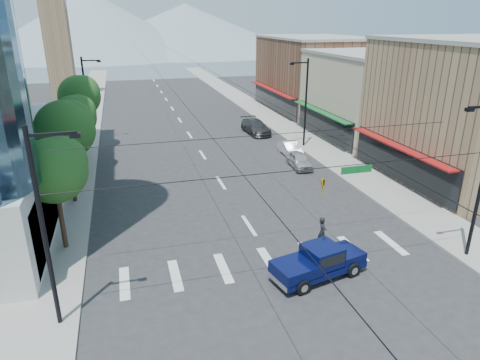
{
  "coord_description": "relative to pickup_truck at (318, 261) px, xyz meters",
  "views": [
    {
      "loc": [
        -7.29,
        -17.96,
        12.69
      ],
      "look_at": [
        -0.43,
        6.62,
        3.0
      ],
      "focal_mm": 32.0,
      "sensor_mm": 36.0,
      "label": 1
    }
  ],
  "objects": [
    {
      "name": "parked_car_near",
      "position": [
        5.96,
        16.55,
        -0.23
      ],
      "size": [
        1.87,
        4.06,
        1.35
      ],
      "primitive_type": "imported",
      "rotation": [
        0.0,
        0.0,
        -0.07
      ],
      "color": "#B0B0B5",
      "rests_on": "ground"
    },
    {
      "name": "parked_car_mid",
      "position": [
        6.54,
        20.14,
        -0.25
      ],
      "size": [
        1.53,
        4.07,
        1.33
      ],
      "primitive_type": "imported",
      "rotation": [
        0.0,
        0.0,
        -0.03
      ],
      "color": "silver",
      "rests_on": "ground"
    },
    {
      "name": "sidewalk_right",
      "position": [
        10.23,
        40.6,
        -0.83
      ],
      "size": [
        4.0,
        120.0,
        0.15
      ],
      "primitive_type": "cube",
      "color": "gray",
      "rests_on": "ground"
    },
    {
      "name": "signal_rig",
      "position": [
        -1.57,
        -0.4,
        3.74
      ],
      "size": [
        21.8,
        0.2,
        9.0
      ],
      "color": "black",
      "rests_on": "ground"
    },
    {
      "name": "lamp_pole_nw",
      "position": [
        -12.43,
        30.6,
        4.03
      ],
      "size": [
        2.0,
        0.25,
        9.0
      ],
      "color": "black",
      "rests_on": "ground"
    },
    {
      "name": "sidewalk_left",
      "position": [
        -13.77,
        40.6,
        -0.83
      ],
      "size": [
        4.0,
        120.0,
        0.15
      ],
      "primitive_type": "cube",
      "color": "gray",
      "rests_on": "ground"
    },
    {
      "name": "tree_far",
      "position": [
        -12.84,
        27.69,
        4.69
      ],
      "size": [
        4.09,
        4.09,
        7.52
      ],
      "color": "black",
      "rests_on": "ground"
    },
    {
      "name": "clock_tower",
      "position": [
        -18.27,
        62.6,
        9.73
      ],
      "size": [
        4.8,
        4.8,
        20.4
      ],
      "color": "#8C6B4C",
      "rests_on": "ground"
    },
    {
      "name": "mountain_right",
      "position": [
        18.23,
        160.6,
        8.09
      ],
      "size": [
        90.0,
        90.0,
        18.0
      ],
      "primitive_type": "cone",
      "color": "gray",
      "rests_on": "ground"
    },
    {
      "name": "tree_midnear",
      "position": [
        -12.84,
        13.69,
        4.69
      ],
      "size": [
        4.09,
        4.09,
        7.52
      ],
      "color": "black",
      "rests_on": "ground"
    },
    {
      "name": "shop_far",
      "position": [
        18.23,
        40.6,
        4.09
      ],
      "size": [
        12.0,
        18.0,
        10.0
      ],
      "primitive_type": "cube",
      "color": "brown",
      "rests_on": "ground"
    },
    {
      "name": "pedestrian",
      "position": [
        1.61,
        2.89,
        0.03
      ],
      "size": [
        0.62,
        0.78,
        1.88
      ],
      "primitive_type": "imported",
      "rotation": [
        0.0,
        0.0,
        1.3
      ],
      "color": "black",
      "rests_on": "ground"
    },
    {
      "name": "pickup_truck",
      "position": [
        0.0,
        0.0,
        0.0
      ],
      "size": [
        5.42,
        2.91,
        1.74
      ],
      "rotation": [
        0.0,
        0.0,
        0.22
      ],
      "color": "#080E3F",
      "rests_on": "ground"
    },
    {
      "name": "ground",
      "position": [
        -1.77,
        0.6,
        -0.91
      ],
      "size": [
        160.0,
        160.0,
        0.0
      ],
      "primitive_type": "plane",
      "color": "#28282B",
      "rests_on": "ground"
    },
    {
      "name": "tree_near",
      "position": [
        -12.84,
        6.69,
        4.08
      ],
      "size": [
        3.65,
        3.64,
        6.71
      ],
      "color": "black",
      "rests_on": "ground"
    },
    {
      "name": "shop_near",
      "position": [
        18.23,
        10.6,
        4.59
      ],
      "size": [
        12.0,
        14.0,
        11.0
      ],
      "primitive_type": "cube",
      "color": "#8C6B4C",
      "rests_on": "ground"
    },
    {
      "name": "lamp_pole_ne",
      "position": [
        8.9,
        22.6,
        4.03
      ],
      "size": [
        2.0,
        0.25,
        9.0
      ],
      "color": "black",
      "rests_on": "ground"
    },
    {
      "name": "parked_car_far",
      "position": [
        5.83,
        29.22,
        -0.11
      ],
      "size": [
        2.59,
        5.64,
        1.6
      ],
      "primitive_type": "imported",
      "rotation": [
        0.0,
        0.0,
        0.06
      ],
      "color": "#333335",
      "rests_on": "ground"
    },
    {
      "name": "shop_mid",
      "position": [
        18.23,
        24.6,
        3.59
      ],
      "size": [
        12.0,
        14.0,
        9.0
      ],
      "primitive_type": "cube",
      "color": "tan",
      "rests_on": "ground"
    },
    {
      "name": "mountain_left",
      "position": [
        -16.77,
        150.6,
        10.09
      ],
      "size": [
        80.0,
        80.0,
        22.0
      ],
      "primitive_type": "cone",
      "color": "gray",
      "rests_on": "ground"
    },
    {
      "name": "tree_midfar",
      "position": [
        -12.84,
        20.69,
        4.08
      ],
      "size": [
        3.65,
        3.64,
        6.71
      ],
      "color": "black",
      "rests_on": "ground"
    }
  ]
}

